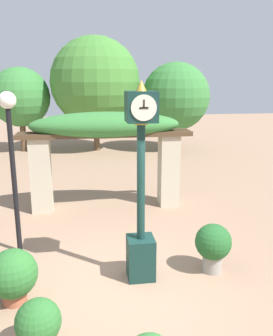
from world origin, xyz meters
name	(u,v)px	position (x,y,z in m)	size (l,w,h in m)	color
ground_plane	(123,287)	(0.00, 0.00, 0.00)	(60.00, 60.00, 0.00)	#9E7A60
pedestal_clock	(141,194)	(0.34, 0.27, 1.57)	(0.49, 0.54, 3.46)	#14332D
pergola	(106,138)	(0.00, 3.96, 1.96)	(4.60, 1.12, 2.65)	#BCB299
potted_plant_near_right	(213,244)	(1.68, 0.27, 0.53)	(0.67, 0.67, 0.92)	gray
potted_plant_far_left	(13,275)	(-1.76, -0.17, 0.48)	(0.78, 0.78, 0.90)	#9E563D
potted_plant_far_right	(38,325)	(-1.25, -1.30, 0.37)	(0.60, 0.60, 0.73)	#B26B4C
lamp_post	(11,139)	(-1.97, 1.62, 2.36)	(0.33, 0.33, 3.25)	black
tree_line	(104,88)	(0.51, 12.28, 3.05)	(10.58, 4.32, 5.51)	brown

